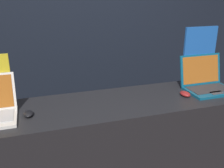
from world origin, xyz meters
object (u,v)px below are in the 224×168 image
mouse_front (28,114)px  mouse_back (185,94)px  promo_stand_back (199,57)px  laptop_back (206,82)px

mouse_front → mouse_back: same height
mouse_front → mouse_back: bearing=-0.3°
mouse_front → promo_stand_back: (1.46, 0.21, 0.23)m
mouse_front → mouse_back: (1.21, -0.01, 0.00)m
laptop_back → mouse_back: (-0.25, -0.07, -0.05)m
mouse_front → promo_stand_back: promo_stand_back is taller
mouse_back → promo_stand_back: (0.25, 0.22, 0.23)m
mouse_back → promo_stand_back: 0.40m
promo_stand_back → mouse_front: bearing=-171.8°
mouse_front → laptop_back: laptop_back is taller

